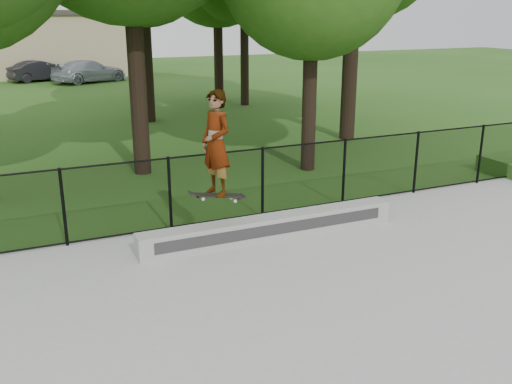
% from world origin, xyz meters
% --- Properties ---
extents(ground, '(100.00, 100.00, 0.00)m').
position_xyz_m(ground, '(0.00, 0.00, 0.00)').
color(ground, '#2B5718').
rests_on(ground, ground).
extents(concrete_slab, '(14.00, 12.00, 0.06)m').
position_xyz_m(concrete_slab, '(0.00, 0.00, 0.03)').
color(concrete_slab, '#A6A6A1').
rests_on(concrete_slab, ground).
extents(grind_ledge, '(5.18, 0.40, 0.44)m').
position_xyz_m(grind_ledge, '(-0.37, 4.70, 0.28)').
color(grind_ledge, '#ACABA6').
rests_on(grind_ledge, concrete_slab).
extents(car_b, '(3.76, 2.42, 1.28)m').
position_xyz_m(car_b, '(-2.38, 34.32, 0.64)').
color(car_b, black).
rests_on(car_b, ground).
extents(car_c, '(4.70, 3.42, 1.36)m').
position_xyz_m(car_c, '(0.32, 32.45, 0.68)').
color(car_c, '#9BA3AF').
rests_on(car_c, ground).
extents(skater_airborne, '(0.84, 0.77, 1.99)m').
position_xyz_m(skater_airborne, '(-1.51, 4.54, 2.03)').
color(skater_airborne, black).
rests_on(skater_airborne, ground).
extents(chainlink_fence, '(16.06, 0.06, 1.50)m').
position_xyz_m(chainlink_fence, '(0.00, 5.90, 0.81)').
color(chainlink_fence, black).
rests_on(chainlink_fence, concrete_slab).
extents(distant_building, '(12.40, 6.40, 4.30)m').
position_xyz_m(distant_building, '(-2.00, 38.00, 2.16)').
color(distant_building, '#C7B18B').
rests_on(distant_building, ground).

